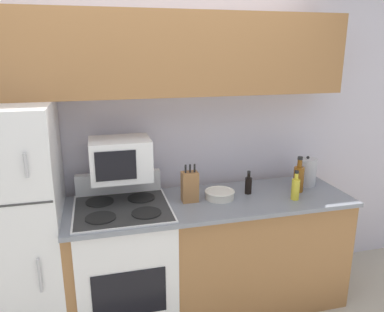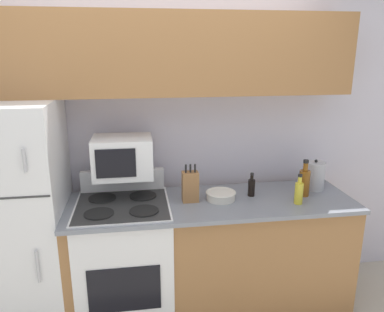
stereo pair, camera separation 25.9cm
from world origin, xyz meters
name	(u,v)px [view 1 (the left image)]	position (x,y,z in m)	size (l,w,h in m)	color
wall_back	(153,140)	(0.00, 0.72, 1.27)	(8.00, 0.05, 2.55)	silver
lower_cabinets	(210,253)	(0.35, 0.31, 0.45)	(2.08, 0.66, 0.90)	#9E6B3D
refrigerator	(7,229)	(-1.04, 0.34, 0.82)	(0.71, 0.71, 1.65)	white
upper_cabinets	(155,54)	(0.00, 0.53, 1.93)	(2.79, 0.34, 0.57)	#9E6B3D
stove	(125,263)	(-0.29, 0.30, 0.47)	(0.66, 0.65, 1.07)	white
microwave	(120,159)	(-0.28, 0.44, 1.22)	(0.42, 0.33, 0.29)	white
knife_block	(190,186)	(0.20, 0.32, 1.01)	(0.12, 0.09, 0.28)	#9E6B3D
bowl	(220,194)	(0.42, 0.31, 0.93)	(0.22, 0.22, 0.06)	silver
bottle_whiskey	(299,178)	(1.06, 0.29, 1.01)	(0.08, 0.08, 0.28)	brown
bottle_soy_sauce	(248,185)	(0.67, 0.35, 0.97)	(0.05, 0.05, 0.18)	black
bottle_cooking_spray	(295,188)	(0.95, 0.15, 0.99)	(0.06, 0.06, 0.22)	gold
kettle	(307,172)	(1.20, 0.41, 1.01)	(0.15, 0.15, 0.24)	#B7B7BC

